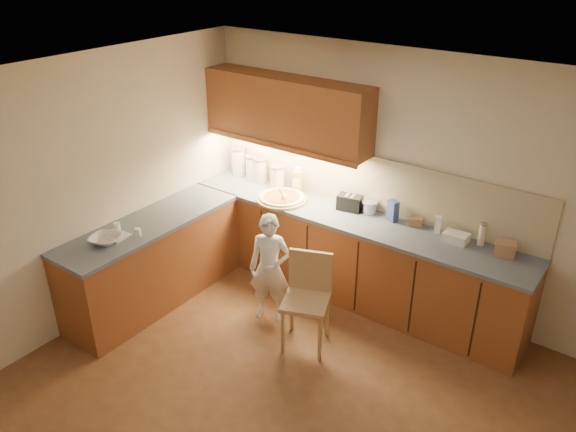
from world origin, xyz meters
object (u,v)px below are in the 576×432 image
object	(u,v)px
child	(270,268)
oil_jug	(298,181)
pizza_on_board	(282,198)
toaster	(350,203)
wooden_chair	(308,293)

from	to	relation	value
child	oil_jug	bearing A→B (deg)	86.47
pizza_on_board	toaster	world-z (taller)	pizza_on_board
child	oil_jug	world-z (taller)	oil_jug
wooden_chair	toaster	xyz separation A→B (m)	(-0.19, 1.05, 0.47)
child	oil_jug	size ratio (longest dim) A/B	3.91
oil_jug	toaster	xyz separation A→B (m)	(0.70, -0.05, -0.05)
pizza_on_board	oil_jug	world-z (taller)	oil_jug
toaster	pizza_on_board	bearing A→B (deg)	-173.41
wooden_chair	oil_jug	distance (m)	1.52
child	wooden_chair	distance (m)	0.52
pizza_on_board	wooden_chair	distance (m)	1.30
wooden_chair	toaster	world-z (taller)	toaster
child	toaster	xyz separation A→B (m)	(0.31, 0.97, 0.43)
oil_jug	toaster	world-z (taller)	oil_jug
pizza_on_board	oil_jug	bearing A→B (deg)	86.57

